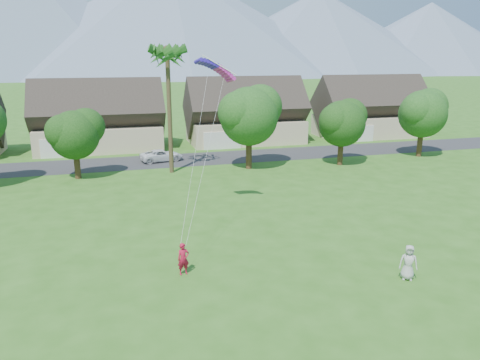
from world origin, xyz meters
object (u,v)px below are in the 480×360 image
object	(u,v)px
kite_flyer	(183,259)
parafoil_kite	(216,67)
parked_car	(162,155)
watcher	(408,262)

from	to	relation	value
kite_flyer	parafoil_kite	distance (m)	13.72
kite_flyer	parked_car	xyz separation A→B (m)	(2.04, 28.51, -0.23)
kite_flyer	watcher	bearing A→B (deg)	-27.16
kite_flyer	parafoil_kite	xyz separation A→B (m)	(3.95, 8.76, 9.80)
watcher	parafoil_kite	distance (m)	17.48
kite_flyer	parked_car	world-z (taller)	kite_flyer
parked_car	parafoil_kite	xyz separation A→B (m)	(1.91, -19.75, 10.03)
kite_flyer	parafoil_kite	size ratio (longest dim) A/B	0.61
parafoil_kite	kite_flyer	bearing A→B (deg)	-119.80
kite_flyer	parafoil_kite	bearing A→B (deg)	57.03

